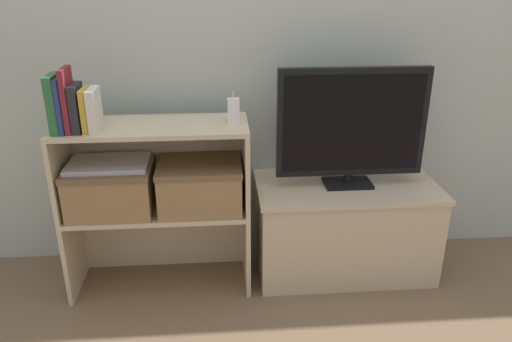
{
  "coord_description": "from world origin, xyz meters",
  "views": [
    {
      "loc": [
        -0.16,
        -1.89,
        1.42
      ],
      "look_at": [
        0.0,
        0.16,
        0.56
      ],
      "focal_mm": 35.0,
      "sensor_mm": 36.0,
      "label": 1
    }
  ],
  "objects_px": {
    "book_forest": "(55,104)",
    "storage_basket_left": "(111,186)",
    "tv_stand": "(344,227)",
    "baby_monitor": "(233,110)",
    "book_navy": "(63,105)",
    "book_mustard": "(86,110)",
    "book_charcoal": "(77,108)",
    "laptop": "(108,164)",
    "book_maroon": "(68,100)",
    "book_ivory": "(94,110)",
    "tv": "(352,125)",
    "storage_basket_right": "(200,183)"
  },
  "relations": [
    {
      "from": "book_maroon",
      "to": "book_mustard",
      "type": "relative_size",
      "value": 1.47
    },
    {
      "from": "book_navy",
      "to": "book_mustard",
      "type": "bearing_deg",
      "value": 0.0
    },
    {
      "from": "book_charcoal",
      "to": "storage_basket_left",
      "type": "height_order",
      "value": "book_charcoal"
    },
    {
      "from": "book_forest",
      "to": "laptop",
      "type": "relative_size",
      "value": 0.68
    },
    {
      "from": "book_navy",
      "to": "book_mustard",
      "type": "distance_m",
      "value": 0.09
    },
    {
      "from": "book_maroon",
      "to": "book_charcoal",
      "type": "distance_m",
      "value": 0.04
    },
    {
      "from": "tv",
      "to": "baby_monitor",
      "type": "relative_size",
      "value": 5.01
    },
    {
      "from": "tv_stand",
      "to": "storage_basket_left",
      "type": "xyz_separation_m",
      "value": [
        -1.07,
        -0.06,
        0.29
      ]
    },
    {
      "from": "book_mustard",
      "to": "book_ivory",
      "type": "relative_size",
      "value": 1.01
    },
    {
      "from": "book_mustard",
      "to": "tv_stand",
      "type": "bearing_deg",
      "value": 5.94
    },
    {
      "from": "book_forest",
      "to": "tv",
      "type": "bearing_deg",
      "value": 5.31
    },
    {
      "from": "tv_stand",
      "to": "book_forest",
      "type": "bearing_deg",
      "value": -174.61
    },
    {
      "from": "baby_monitor",
      "to": "tv",
      "type": "bearing_deg",
      "value": 5.2
    },
    {
      "from": "book_maroon",
      "to": "book_ivory",
      "type": "relative_size",
      "value": 1.48
    },
    {
      "from": "storage_basket_left",
      "to": "book_mustard",
      "type": "bearing_deg",
      "value": -133.73
    },
    {
      "from": "book_navy",
      "to": "book_ivory",
      "type": "xyz_separation_m",
      "value": [
        0.12,
        0.0,
        -0.02
      ]
    },
    {
      "from": "tv",
      "to": "storage_basket_left",
      "type": "bearing_deg",
      "value": -176.62
    },
    {
      "from": "book_navy",
      "to": "book_ivory",
      "type": "relative_size",
      "value": 1.27
    },
    {
      "from": "laptop",
      "to": "book_charcoal",
      "type": "bearing_deg",
      "value": -148.34
    },
    {
      "from": "book_charcoal",
      "to": "laptop",
      "type": "bearing_deg",
      "value": 31.66
    },
    {
      "from": "book_navy",
      "to": "tv_stand",
      "type": "bearing_deg",
      "value": 5.51
    },
    {
      "from": "book_charcoal",
      "to": "storage_basket_right",
      "type": "relative_size",
      "value": 0.52
    },
    {
      "from": "baby_monitor",
      "to": "storage_basket_right",
      "type": "height_order",
      "value": "baby_monitor"
    },
    {
      "from": "baby_monitor",
      "to": "storage_basket_left",
      "type": "xyz_separation_m",
      "value": [
        -0.54,
        -0.02,
        -0.33
      ]
    },
    {
      "from": "book_forest",
      "to": "storage_basket_left",
      "type": "distance_m",
      "value": 0.43
    },
    {
      "from": "book_charcoal",
      "to": "book_navy",
      "type": "bearing_deg",
      "value": 180.0
    },
    {
      "from": "book_forest",
      "to": "baby_monitor",
      "type": "height_order",
      "value": "book_forest"
    },
    {
      "from": "book_mustard",
      "to": "baby_monitor",
      "type": "height_order",
      "value": "book_mustard"
    },
    {
      "from": "book_maroon",
      "to": "storage_basket_right",
      "type": "bearing_deg",
      "value": 5.9
    },
    {
      "from": "tv",
      "to": "book_mustard",
      "type": "bearing_deg",
      "value": -174.14
    },
    {
      "from": "book_ivory",
      "to": "storage_basket_left",
      "type": "bearing_deg",
      "value": 71.32
    },
    {
      "from": "storage_basket_right",
      "to": "baby_monitor",
      "type": "bearing_deg",
      "value": 5.55
    },
    {
      "from": "book_ivory",
      "to": "book_navy",
      "type": "bearing_deg",
      "value": 180.0
    },
    {
      "from": "book_maroon",
      "to": "book_mustard",
      "type": "bearing_deg",
      "value": 0.0
    },
    {
      "from": "book_forest",
      "to": "book_ivory",
      "type": "xyz_separation_m",
      "value": [
        0.15,
        0.0,
        -0.03
      ]
    },
    {
      "from": "book_forest",
      "to": "book_charcoal",
      "type": "distance_m",
      "value": 0.08
    },
    {
      "from": "tv_stand",
      "to": "book_mustard",
      "type": "relative_size",
      "value": 4.9
    },
    {
      "from": "tv_stand",
      "to": "baby_monitor",
      "type": "height_order",
      "value": "baby_monitor"
    },
    {
      "from": "tv_stand",
      "to": "baby_monitor",
      "type": "xyz_separation_m",
      "value": [
        -0.53,
        -0.05,
        0.61
      ]
    },
    {
      "from": "book_forest",
      "to": "book_ivory",
      "type": "relative_size",
      "value": 1.33
    },
    {
      "from": "book_mustard",
      "to": "book_ivory",
      "type": "xyz_separation_m",
      "value": [
        0.03,
        0.0,
        -0.0
      ]
    },
    {
      "from": "book_mustard",
      "to": "storage_basket_left",
      "type": "bearing_deg",
      "value": 46.27
    },
    {
      "from": "tv_stand",
      "to": "book_forest",
      "type": "relative_size",
      "value": 3.71
    },
    {
      "from": "tv",
      "to": "book_ivory",
      "type": "distance_m",
      "value": 1.11
    },
    {
      "from": "book_mustard",
      "to": "storage_basket_left",
      "type": "xyz_separation_m",
      "value": [
        0.05,
        0.05,
        -0.36
      ]
    },
    {
      "from": "book_mustard",
      "to": "baby_monitor",
      "type": "bearing_deg",
      "value": 6.45
    },
    {
      "from": "tv",
      "to": "book_navy",
      "type": "relative_size",
      "value": 3.07
    },
    {
      "from": "book_charcoal",
      "to": "book_mustard",
      "type": "bearing_deg",
      "value": 0.0
    },
    {
      "from": "storage_basket_right",
      "to": "storage_basket_left",
      "type": "bearing_deg",
      "value": 180.0
    },
    {
      "from": "baby_monitor",
      "to": "storage_basket_left",
      "type": "bearing_deg",
      "value": -178.42
    }
  ]
}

